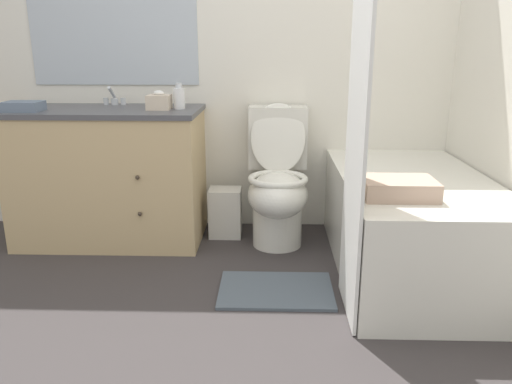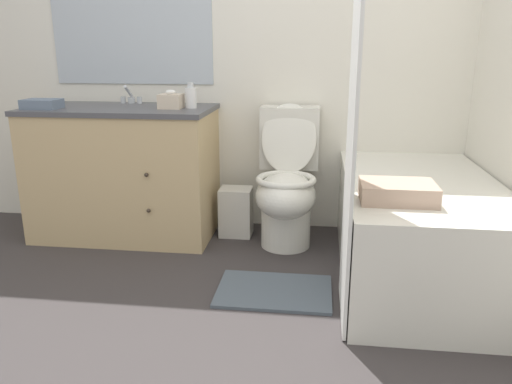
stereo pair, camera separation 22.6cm
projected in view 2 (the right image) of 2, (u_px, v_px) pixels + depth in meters
The scene contains 13 objects.
ground_plane at pixel (195, 371), 1.88m from camera, with size 14.00×14.00×0.00m, color #383333.
wall_back at pixel (252, 34), 3.13m from camera, with size 8.00×0.06×2.50m.
vanity_cabinet at pixel (125, 171), 3.16m from camera, with size 1.13×0.61×0.82m.
sink_faucet at pixel (131, 98), 3.22m from camera, with size 0.14×0.12×0.12m.
toilet at pixel (287, 184), 3.01m from camera, with size 0.37×0.63×0.85m.
bathtub at pixel (417, 229), 2.60m from camera, with size 0.76×1.40×0.52m.
shower_curtain at pixel (353, 106), 2.02m from camera, with size 0.01×0.45×1.88m.
wastebasket at pixel (236, 212), 3.21m from camera, with size 0.20×0.17×0.31m.
tissue_box at pixel (171, 101), 2.96m from camera, with size 0.13×0.13×0.11m.
soap_dispenser at pixel (191, 97), 2.97m from camera, with size 0.07×0.07×0.15m.
hand_towel_folded at pixel (42, 104), 2.95m from camera, with size 0.21×0.15×0.06m.
bath_towel_folded at pixel (398, 192), 2.18m from camera, with size 0.32×0.24×0.08m.
bath_mat at pixel (274, 291), 2.48m from camera, with size 0.57×0.39×0.02m.
Camera 2 is at (0.43, -1.58, 1.17)m, focal length 35.00 mm.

